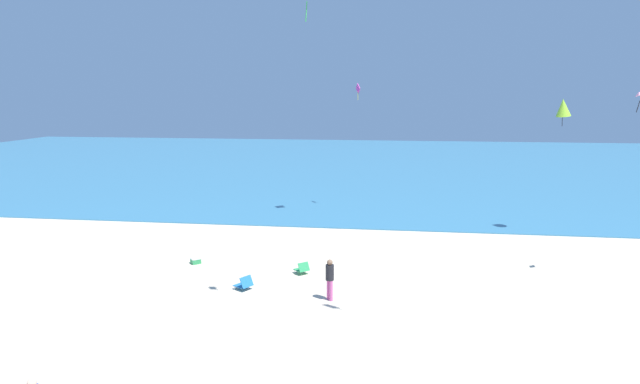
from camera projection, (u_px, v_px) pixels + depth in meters
ground_plane at (334, 302)px, 20.34m from camera, size 120.00×120.00×0.00m
ocean_water at (374, 163)px, 60.46m from camera, size 120.00×60.00×0.05m
beach_chair_far_right at (244, 284)px, 21.59m from camera, size 0.84×0.82×0.57m
beach_chair_mid_beach at (302, 268)px, 23.46m from camera, size 0.76×0.77×0.54m
cooler_box at (196, 261)px, 24.93m from camera, size 0.57×0.57×0.26m
person_0 at (330, 277)px, 20.39m from camera, size 0.45×0.45×1.59m
kite_magenta at (358, 89)px, 35.17m from camera, size 0.34×0.59×1.07m
kite_lime at (563, 108)px, 28.77m from camera, size 1.17×1.15×1.50m
kite_pink at (639, 94)px, 20.99m from camera, size 0.46×0.49×0.83m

